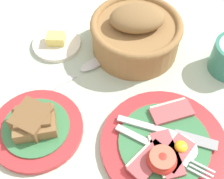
{
  "coord_description": "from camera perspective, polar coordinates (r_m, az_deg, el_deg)",
  "views": [
    {
      "loc": [
        0.03,
        -0.26,
        0.52
      ],
      "look_at": [
        -0.05,
        0.09,
        0.02
      ],
      "focal_mm": 50.0,
      "sensor_mm": 36.0,
      "label": 1
    }
  ],
  "objects": [
    {
      "name": "breakfast_plate",
      "position": [
        0.57,
        9.57,
        -10.02
      ],
      "size": [
        0.23,
        0.23,
        0.04
      ],
      "color": "red",
      "rests_on": "ground_plane"
    },
    {
      "name": "butter_dish",
      "position": [
        0.73,
        -10.08,
        8.4
      ],
      "size": [
        0.11,
        0.11,
        0.03
      ],
      "color": "silver",
      "rests_on": "ground_plane"
    },
    {
      "name": "ground_plane",
      "position": [
        0.58,
        2.72,
        -9.47
      ],
      "size": [
        3.0,
        3.0,
        0.0
      ],
      "primitive_type": "plane",
      "color": "#B7CCB7"
    },
    {
      "name": "bread_basket",
      "position": [
        0.69,
        4.39,
        10.26
      ],
      "size": [
        0.2,
        0.2,
        0.11
      ],
      "color": "olive",
      "rests_on": "ground_plane"
    },
    {
      "name": "bread_plate",
      "position": [
        0.59,
        -13.86,
        -6.38
      ],
      "size": [
        0.17,
        0.17,
        0.05
      ],
      "color": "red",
      "rests_on": "ground_plane"
    },
    {
      "name": "teaspoon_by_saucer",
      "position": [
        0.67,
        -5.19,
        3.72
      ],
      "size": [
        0.14,
        0.16,
        0.01
      ],
      "rotation": [
        0.0,
        0.0,
        0.88
      ],
      "color": "silver",
      "rests_on": "ground_plane"
    }
  ]
}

